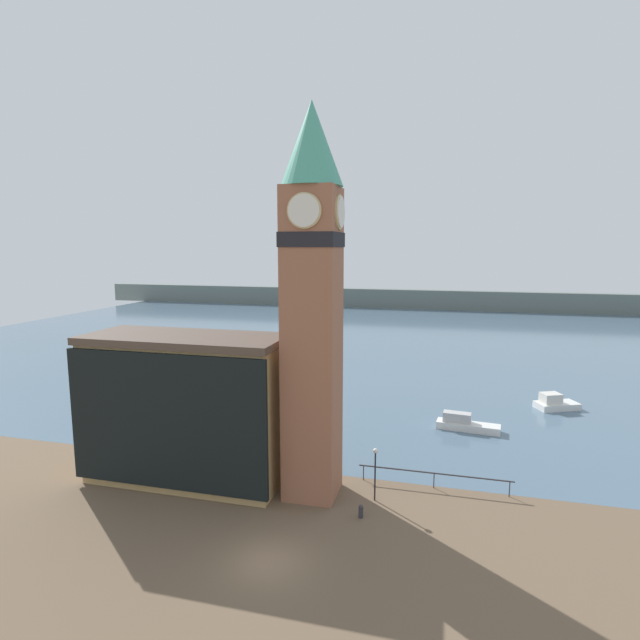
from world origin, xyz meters
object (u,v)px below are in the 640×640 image
object	(u,v)px
boat_far	(555,403)
boat_near	(465,424)
mooring_bollard_near	(361,511)
clock_tower	(312,295)
lamp_post	(375,464)
pier_building	(186,408)

from	to	relation	value
boat_far	boat_near	bearing A→B (deg)	-161.02
boat_far	mooring_bollard_near	distance (m)	29.48
clock_tower	mooring_bollard_near	bearing A→B (deg)	-31.42
mooring_bollard_near	lamp_post	world-z (taller)	lamp_post
boat_far	mooring_bollard_near	bearing A→B (deg)	-145.49
lamp_post	boat_far	bearing A→B (deg)	56.71
boat_near	lamp_post	distance (m)	15.82
pier_building	boat_near	bearing A→B (deg)	37.38
pier_building	clock_tower	bearing A→B (deg)	0.68
clock_tower	pier_building	world-z (taller)	clock_tower
clock_tower	pier_building	bearing A→B (deg)	-179.32
boat_far	clock_tower	bearing A→B (deg)	-153.68
boat_near	lamp_post	world-z (taller)	lamp_post
clock_tower	boat_near	world-z (taller)	clock_tower
boat_far	lamp_post	world-z (taller)	lamp_post
pier_building	boat_near	world-z (taller)	pier_building
clock_tower	lamp_post	distance (m)	11.48
pier_building	lamp_post	bearing A→B (deg)	0.73
pier_building	boat_far	size ratio (longest dim) A/B	3.05
clock_tower	mooring_bollard_near	distance (m)	13.45
pier_building	boat_far	world-z (taller)	pier_building
clock_tower	mooring_bollard_near	size ratio (longest dim) A/B	30.22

